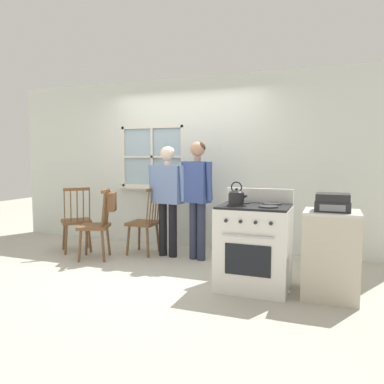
{
  "coord_description": "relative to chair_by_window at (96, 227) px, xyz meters",
  "views": [
    {
      "loc": [
        2.18,
        -4.21,
        1.44
      ],
      "look_at": [
        0.5,
        0.25,
        1.0
      ],
      "focal_mm": 35.0,
      "sensor_mm": 36.0,
      "label": 1
    }
  ],
  "objects": [
    {
      "name": "ground_plane",
      "position": [
        0.94,
        -0.21,
        -0.46
      ],
      "size": [
        16.0,
        16.0,
        0.0
      ],
      "primitive_type": "plane",
      "color": "#B2AD9E"
    },
    {
      "name": "wall_back",
      "position": [
        0.97,
        1.19,
        0.88
      ],
      "size": [
        6.4,
        0.16,
        2.7
      ],
      "color": "silver",
      "rests_on": "ground_plane"
    },
    {
      "name": "chair_by_window",
      "position": [
        0.0,
        0.0,
        0.0
      ],
      "size": [
        0.52,
        0.54,
        0.99
      ],
      "rotation": [
        0.0,
        0.0,
        -1.2
      ],
      "color": "brown",
      "rests_on": "ground_plane"
    },
    {
      "name": "chair_near_wall",
      "position": [
        0.52,
        0.48,
        0.0
      ],
      "size": [
        0.41,
        0.42,
        0.99
      ],
      "rotation": [
        0.0,
        0.0,
        -1.56
      ],
      "color": "brown",
      "rests_on": "ground_plane"
    },
    {
      "name": "chair_center_cluster",
      "position": [
        -0.52,
        0.25,
        0.0
      ],
      "size": [
        0.58,
        0.58,
        0.99
      ],
      "rotation": [
        0.0,
        0.0,
        -2.36
      ],
      "color": "brown",
      "rests_on": "ground_plane"
    },
    {
      "name": "person_elderly_left",
      "position": [
        0.9,
        0.49,
        0.51
      ],
      "size": [
        0.61,
        0.28,
        1.6
      ],
      "rotation": [
        0.0,
        0.0,
        -0.15
      ],
      "color": "black",
      "rests_on": "ground_plane"
    },
    {
      "name": "person_teen_center",
      "position": [
        1.37,
        0.47,
        0.54
      ],
      "size": [
        0.51,
        0.29,
        1.66
      ],
      "rotation": [
        0.0,
        0.0,
        -0.27
      ],
      "color": "#2D3347",
      "rests_on": "ground_plane"
    },
    {
      "name": "stove",
      "position": [
        2.34,
        -0.4,
        0.01
      ],
      "size": [
        0.77,
        0.68,
        1.08
      ],
      "color": "white",
      "rests_on": "ground_plane"
    },
    {
      "name": "kettle",
      "position": [
        2.17,
        -0.53,
        0.56
      ],
      "size": [
        0.21,
        0.17,
        0.25
      ],
      "color": "black",
      "rests_on": "stove"
    },
    {
      "name": "potted_plant",
      "position": [
        0.53,
        1.1,
        0.56
      ],
      "size": [
        0.15,
        0.15,
        0.31
      ],
      "color": "#935B3D",
      "rests_on": "wall_back"
    },
    {
      "name": "handbag",
      "position": [
        0.22,
        0.08,
        0.36
      ],
      "size": [
        0.24,
        0.24,
        0.31
      ],
      "color": "brown",
      "rests_on": "chair_by_window"
    },
    {
      "name": "side_counter",
      "position": [
        3.13,
        -0.39,
        -0.01
      ],
      "size": [
        0.55,
        0.5,
        0.9
      ],
      "color": "beige",
      "rests_on": "ground_plane"
    },
    {
      "name": "stereo",
      "position": [
        3.13,
        -0.41,
        0.53
      ],
      "size": [
        0.34,
        0.29,
        0.18
      ],
      "color": "#232326",
      "rests_on": "side_counter"
    }
  ]
}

